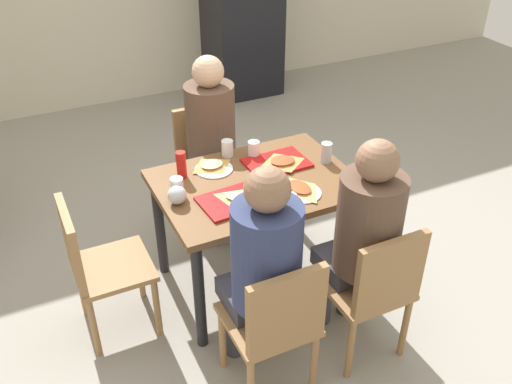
% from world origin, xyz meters
% --- Properties ---
extents(ground_plane, '(10.00, 10.00, 0.02)m').
position_xyz_m(ground_plane, '(0.00, 0.00, -0.01)').
color(ground_plane, '#9E998E').
extents(main_table, '(1.10, 0.80, 0.73)m').
position_xyz_m(main_table, '(0.00, 0.00, 0.63)').
color(main_table, brown).
rests_on(main_table, ground_plane).
extents(chair_near_left, '(0.40, 0.40, 0.83)m').
position_xyz_m(chair_near_left, '(-0.27, -0.78, 0.48)').
color(chair_near_left, '#9E7247').
rests_on(chair_near_left, ground_plane).
extents(chair_near_right, '(0.40, 0.40, 0.83)m').
position_xyz_m(chair_near_right, '(0.27, -0.78, 0.48)').
color(chair_near_right, '#9E7247').
rests_on(chair_near_right, ground_plane).
extents(chair_far_side, '(0.40, 0.40, 0.83)m').
position_xyz_m(chair_far_side, '(0.00, 0.78, 0.48)').
color(chair_far_side, '#9E7247').
rests_on(chair_far_side, ground_plane).
extents(chair_left_end, '(0.40, 0.40, 0.83)m').
position_xyz_m(chair_left_end, '(-0.93, 0.00, 0.48)').
color(chair_left_end, '#9E7247').
rests_on(chair_left_end, ground_plane).
extents(person_in_red, '(0.32, 0.42, 1.24)m').
position_xyz_m(person_in_red, '(-0.27, -0.64, 0.73)').
color(person_in_red, '#383842').
rests_on(person_in_red, ground_plane).
extents(person_in_brown_jacket, '(0.32, 0.42, 1.24)m').
position_xyz_m(person_in_brown_jacket, '(0.27, -0.64, 0.73)').
color(person_in_brown_jacket, '#383842').
rests_on(person_in_brown_jacket, ground_plane).
extents(person_far_side, '(0.32, 0.42, 1.24)m').
position_xyz_m(person_far_side, '(-0.00, 0.64, 0.73)').
color(person_far_side, '#383842').
rests_on(person_far_side, ground_plane).
extents(tray_red_near, '(0.38, 0.29, 0.02)m').
position_xyz_m(tray_red_near, '(-0.19, -0.14, 0.74)').
color(tray_red_near, '#B21414').
rests_on(tray_red_near, main_table).
extents(tray_red_far, '(0.36, 0.27, 0.02)m').
position_xyz_m(tray_red_far, '(0.19, 0.12, 0.74)').
color(tray_red_far, '#B21414').
rests_on(tray_red_far, main_table).
extents(paper_plate_center, '(0.22, 0.22, 0.01)m').
position_xyz_m(paper_plate_center, '(-0.16, 0.22, 0.74)').
color(paper_plate_center, white).
rests_on(paper_plate_center, main_table).
extents(paper_plate_near_edge, '(0.22, 0.22, 0.01)m').
position_xyz_m(paper_plate_near_edge, '(0.16, -0.22, 0.74)').
color(paper_plate_near_edge, white).
rests_on(paper_plate_near_edge, main_table).
extents(pizza_slice_a, '(0.24, 0.24, 0.02)m').
position_xyz_m(pizza_slice_a, '(-0.17, -0.14, 0.76)').
color(pizza_slice_a, '#DBAD60').
rests_on(pizza_slice_a, tray_red_near).
extents(pizza_slice_b, '(0.22, 0.18, 0.02)m').
position_xyz_m(pizza_slice_b, '(0.22, 0.09, 0.76)').
color(pizza_slice_b, '#C68C47').
rests_on(pizza_slice_b, tray_red_far).
extents(pizza_slice_c, '(0.22, 0.20, 0.02)m').
position_xyz_m(pizza_slice_c, '(-0.17, 0.25, 0.75)').
color(pizza_slice_c, '#C68C47').
rests_on(pizza_slice_c, paper_plate_center).
extents(pizza_slice_d, '(0.17, 0.24, 0.02)m').
position_xyz_m(pizza_slice_d, '(0.17, -0.19, 0.75)').
color(pizza_slice_d, '#DBAD60').
rests_on(pizza_slice_d, paper_plate_near_edge).
extents(plastic_cup_a, '(0.07, 0.07, 0.10)m').
position_xyz_m(plastic_cup_a, '(-0.03, 0.34, 0.78)').
color(plastic_cup_a, white).
rests_on(plastic_cup_a, main_table).
extents(plastic_cup_b, '(0.07, 0.07, 0.10)m').
position_xyz_m(plastic_cup_b, '(0.03, -0.34, 0.78)').
color(plastic_cup_b, white).
rests_on(plastic_cup_b, main_table).
extents(plastic_cup_c, '(0.07, 0.07, 0.10)m').
position_xyz_m(plastic_cup_c, '(-0.44, 0.06, 0.78)').
color(plastic_cup_c, white).
rests_on(plastic_cup_c, main_table).
extents(plastic_cup_d, '(0.07, 0.07, 0.10)m').
position_xyz_m(plastic_cup_d, '(0.11, 0.26, 0.78)').
color(plastic_cup_d, white).
rests_on(plastic_cup_d, main_table).
extents(soda_can, '(0.07, 0.07, 0.12)m').
position_xyz_m(soda_can, '(0.47, 0.02, 0.79)').
color(soda_can, '#B7BCC6').
rests_on(soda_can, main_table).
extents(condiment_bottle, '(0.06, 0.06, 0.16)m').
position_xyz_m(condiment_bottle, '(-0.36, 0.22, 0.81)').
color(condiment_bottle, red).
rests_on(condiment_bottle, main_table).
extents(foil_bundle, '(0.10, 0.10, 0.10)m').
position_xyz_m(foil_bundle, '(-0.47, -0.02, 0.78)').
color(foil_bundle, silver).
rests_on(foil_bundle, main_table).
extents(drink_fridge, '(0.70, 0.60, 1.90)m').
position_xyz_m(drink_fridge, '(1.21, 2.85, 0.95)').
color(drink_fridge, black).
rests_on(drink_fridge, ground_plane).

